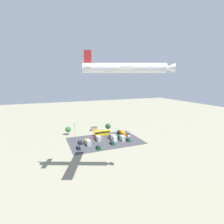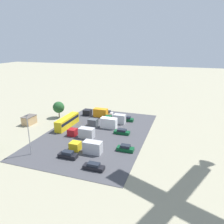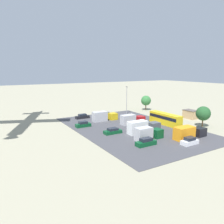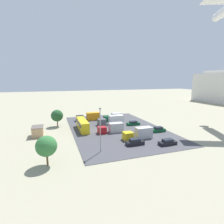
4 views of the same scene
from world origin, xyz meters
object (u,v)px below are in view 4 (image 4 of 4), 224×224
at_px(parked_car_0, 95,116).
at_px(parked_car_2, 158,130).
at_px(bus, 82,124).
at_px(parked_car_5, 135,142).
at_px(parked_truck_0, 112,128).
at_px(parked_truck_3, 89,117).
at_px(shed_building, 38,131).
at_px(parked_car_4, 118,117).
at_px(parked_truck_1, 112,120).
at_px(parked_car_1, 133,123).
at_px(parked_truck_4, 139,134).
at_px(parked_truck_2, 114,117).
at_px(parked_car_3, 168,142).

distance_m(parked_car_0, parked_car_2, 29.08).
height_order(bus, parked_car_2, bus).
distance_m(parked_car_5, parked_truck_0, 11.96).
distance_m(parked_car_2, parked_truck_3, 28.29).
height_order(parked_car_2, parked_truck_3, parked_truck_3).
bearing_deg(shed_building, parked_truck_0, 80.11).
height_order(parked_car_4, parked_truck_0, parked_truck_0).
bearing_deg(shed_building, parked_truck_1, 102.27).
bearing_deg(parked_truck_1, parked_truck_0, 161.00).
xyz_separation_m(parked_car_1, parked_truck_4, (13.60, -4.73, 0.79)).
height_order(parked_car_2, parked_truck_1, parked_truck_1).
bearing_deg(parked_truck_4, parked_car_4, -7.28).
relative_size(parked_car_4, parked_truck_1, 0.49).
xyz_separation_m(shed_building, parked_truck_0, (3.73, 21.40, -0.04)).
distance_m(bus, parked_car_5, 20.16).
relative_size(parked_car_2, parked_truck_3, 0.47).
relative_size(parked_car_1, parked_truck_3, 0.50).
bearing_deg(parked_truck_4, parked_truck_2, -0.88).
relative_size(parked_car_0, parked_truck_4, 0.48).
height_order(parked_car_2, parked_car_4, parked_car_4).
relative_size(bus, parked_car_1, 2.44).
bearing_deg(parked_truck_1, bus, 107.05).
bearing_deg(shed_building, parked_car_4, 114.00).
relative_size(parked_car_2, parked_car_5, 0.94).
bearing_deg(parked_car_2, parked_car_4, -165.70).
height_order(parked_car_1, parked_truck_0, parked_truck_0).
bearing_deg(parked_car_1, parked_truck_2, 27.92).
xyz_separation_m(parked_car_3, parked_truck_2, (-28.47, -4.11, 0.77)).
bearing_deg(parked_car_4, parked_truck_3, 83.51).
height_order(bus, parked_car_5, bus).
bearing_deg(shed_building, parked_truck_4, 66.52).
bearing_deg(parked_car_1, parked_truck_3, 46.54).
xyz_separation_m(parked_car_3, parked_car_5, (-2.62, -7.73, 0.06)).
distance_m(parked_car_3, parked_truck_3, 35.23).
relative_size(parked_car_1, parked_truck_0, 0.59).
relative_size(parked_car_4, parked_truck_2, 0.65).
xyz_separation_m(parked_car_1, parked_car_5, (17.55, -8.01, 0.07)).
distance_m(parked_car_5, parked_truck_3, 30.59).
distance_m(shed_building, parked_truck_1, 25.10).
xyz_separation_m(parked_car_4, parked_truck_1, (7.94, -5.29, 0.79)).
bearing_deg(parked_truck_4, parked_car_3, -145.89).
xyz_separation_m(parked_car_5, parked_truck_0, (-11.79, -1.96, 0.63)).
relative_size(shed_building, bus, 0.41).
height_order(shed_building, parked_truck_4, parked_truck_4).
height_order(parked_car_1, parked_truck_2, parked_truck_2).
height_order(shed_building, parked_truck_1, parked_truck_1).
relative_size(bus, parked_truck_3, 1.23).
distance_m(parked_car_1, parked_truck_2, 9.42).
height_order(parked_car_4, parked_truck_4, parked_truck_4).
bearing_deg(parked_truck_3, bus, 159.06).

